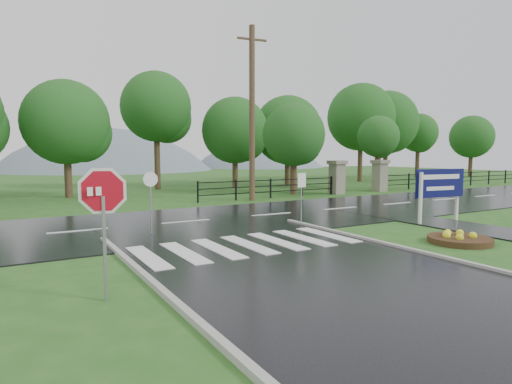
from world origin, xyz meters
TOP-DOWN VIEW (x-y plane):
  - ground at (0.00, 0.00)m, footprint 120.00×120.00m
  - main_road at (0.00, 10.00)m, footprint 90.00×8.00m
  - walkway at (8.50, 4.00)m, footprint 2.20×11.00m
  - crosswalk at (0.00, 5.00)m, footprint 6.50×2.80m
  - pillar_west at (13.00, 16.00)m, footprint 1.00×1.00m
  - pillar_east at (17.00, 16.00)m, footprint 1.00×1.00m
  - fence_west at (7.75, 16.00)m, footprint 9.58×0.08m
  - fence_east at (27.75, 16.00)m, footprint 20.58×0.08m
  - hills at (3.49, 65.00)m, footprint 102.00×48.00m
  - treeline at (1.00, 24.00)m, footprint 83.20×5.20m
  - stop_sign at (-4.57, 2.31)m, footprint 1.14×0.34m
  - estate_billboard at (8.64, 4.95)m, footprint 2.42×0.39m
  - flower_bed at (5.84, 2.13)m, footprint 1.88×1.88m
  - reg_sign_small at (3.55, 7.18)m, footprint 0.44×0.12m
  - reg_sign_round at (-1.92, 8.26)m, footprint 0.49×0.06m
  - utility_pole_east at (6.17, 15.50)m, footprint 1.75×0.36m
  - entrance_tree_left at (10.51, 17.50)m, footprint 4.15×4.15m
  - entrance_tree_right at (18.32, 17.50)m, footprint 3.12×3.12m

SIDE VIEW (x-z plane):
  - hills at x=3.49m, z-range -39.54..8.46m
  - ground at x=0.00m, z-range 0.00..0.00m
  - main_road at x=0.00m, z-range -0.02..0.02m
  - walkway at x=8.50m, z-range -0.02..0.02m
  - treeline at x=1.00m, z-range -5.00..5.00m
  - crosswalk at x=0.00m, z-range 0.05..0.07m
  - flower_bed at x=5.84m, z-range -0.05..0.33m
  - fence_west at x=7.75m, z-range 0.12..1.32m
  - fence_east at x=27.75m, z-range 0.14..1.34m
  - pillar_west at x=13.00m, z-range 0.06..2.30m
  - pillar_east at x=17.00m, z-range 0.06..2.30m
  - reg_sign_round at x=-1.92m, z-range 0.29..2.42m
  - reg_sign_small at x=3.55m, z-range 0.43..2.43m
  - estate_billboard at x=8.64m, z-range 0.40..2.53m
  - stop_sign at x=-4.57m, z-range 0.52..3.18m
  - entrance_tree_left at x=10.51m, z-range 0.91..6.92m
  - entrance_tree_right at x=18.32m, z-range 1.16..6.70m
  - utility_pole_east at x=6.17m, z-range 0.08..9.94m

